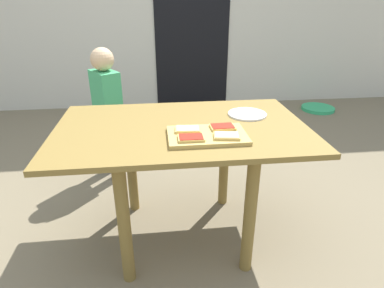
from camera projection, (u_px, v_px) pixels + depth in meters
The scene contains 11 objects.
ground_plane at pixel (183, 234), 1.96m from camera, with size 16.00×16.00×0.00m, color #776A51.
house_door at pixel (192, 24), 3.86m from camera, with size 0.90×0.02×2.00m, color black.
dining_table at pixel (182, 145), 1.71m from camera, with size 1.29×0.80×0.70m.
cutting_board at pixel (207, 135), 1.52m from camera, with size 0.37×0.24×0.02m, color tan.
pizza_slice_near_left at pixel (191, 138), 1.46m from camera, with size 0.12×0.08×0.01m.
pizza_slice_near_right at pixel (227, 136), 1.48m from camera, with size 0.13×0.10×0.01m.
pizza_slice_far_left at pixel (188, 129), 1.55m from camera, with size 0.13×0.09×0.01m.
pizza_slice_far_right at pixel (223, 127), 1.58m from camera, with size 0.12×0.09×0.01m.
plate_white_right at pixel (247, 114), 1.81m from camera, with size 0.22×0.22×0.01m, color white.
child_left at pixel (108, 107), 2.38m from camera, with size 0.24×0.28×0.99m.
garden_hose_coil at pixel (318, 108), 4.05m from camera, with size 0.40×0.40×0.04m, color #33B66D.
Camera 1 is at (-0.13, -1.54, 1.31)m, focal length 30.28 mm.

